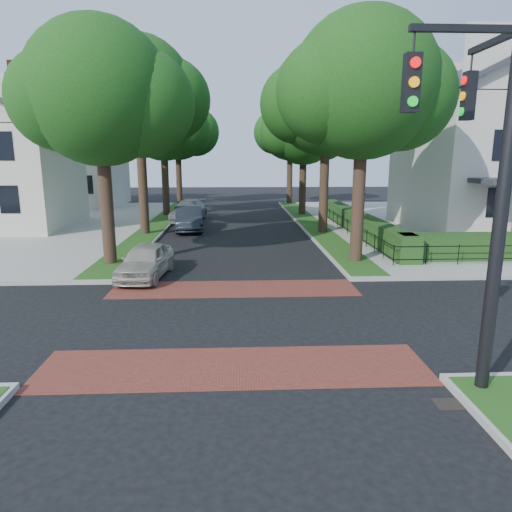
# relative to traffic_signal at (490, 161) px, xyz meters

# --- Properties ---
(ground) EXTENTS (120.00, 120.00, 0.00)m
(ground) POSITION_rel_traffic_signal_xyz_m (-4.89, 4.41, -4.71)
(ground) COLOR black
(ground) RESTS_ON ground
(sidewalk_ne) EXTENTS (30.00, 30.00, 0.15)m
(sidewalk_ne) POSITION_rel_traffic_signal_xyz_m (14.61, 23.41, -4.63)
(sidewalk_ne) COLOR gray
(sidewalk_ne) RESTS_ON ground
(crosswalk_far) EXTENTS (9.00, 2.20, 0.01)m
(crosswalk_far) POSITION_rel_traffic_signal_xyz_m (-4.89, 7.61, -4.70)
(crosswalk_far) COLOR maroon
(crosswalk_far) RESTS_ON ground
(crosswalk_near) EXTENTS (9.00, 2.20, 0.01)m
(crosswalk_near) POSITION_rel_traffic_signal_xyz_m (-4.89, 1.21, -4.70)
(crosswalk_near) COLOR maroon
(crosswalk_near) RESTS_ON ground
(storm_drain) EXTENTS (0.65, 0.45, 0.01)m
(storm_drain) POSITION_rel_traffic_signal_xyz_m (-0.59, -0.59, -4.70)
(storm_drain) COLOR black
(storm_drain) RESTS_ON ground
(grass_strip_ne) EXTENTS (1.60, 29.80, 0.02)m
(grass_strip_ne) POSITION_rel_traffic_signal_xyz_m (0.51, 23.51, -4.55)
(grass_strip_ne) COLOR #204714
(grass_strip_ne) RESTS_ON sidewalk_ne
(grass_strip_nw) EXTENTS (1.60, 29.80, 0.02)m
(grass_strip_nw) POSITION_rel_traffic_signal_xyz_m (-10.29, 23.51, -4.55)
(grass_strip_nw) COLOR #204714
(grass_strip_nw) RESTS_ON sidewalk_nw
(tree_right_near) EXTENTS (7.75, 6.67, 10.66)m
(tree_right_near) POSITION_rel_traffic_signal_xyz_m (0.72, 11.65, 2.92)
(tree_right_near) COLOR black
(tree_right_near) RESTS_ON sidewalk_ne
(tree_right_mid) EXTENTS (8.25, 7.09, 11.22)m
(tree_right_mid) POSITION_rel_traffic_signal_xyz_m (0.72, 19.66, 3.28)
(tree_right_mid) COLOR black
(tree_right_mid) RESTS_ON sidewalk_ne
(tree_right_far) EXTENTS (7.25, 6.23, 9.74)m
(tree_right_far) POSITION_rel_traffic_signal_xyz_m (0.71, 28.64, 2.20)
(tree_right_far) COLOR black
(tree_right_far) RESTS_ON sidewalk_ne
(tree_right_back) EXTENTS (7.50, 6.45, 10.20)m
(tree_right_back) POSITION_rel_traffic_signal_xyz_m (0.72, 37.64, 2.56)
(tree_right_back) COLOR black
(tree_right_back) RESTS_ON sidewalk_ne
(tree_left_near) EXTENTS (7.50, 6.45, 10.20)m
(tree_left_near) POSITION_rel_traffic_signal_xyz_m (-10.28, 11.64, 2.56)
(tree_left_near) COLOR black
(tree_left_near) RESTS_ON sidewalk_nw
(tree_left_mid) EXTENTS (8.00, 6.88, 11.48)m
(tree_left_mid) POSITION_rel_traffic_signal_xyz_m (-10.28, 19.66, 3.64)
(tree_left_mid) COLOR black
(tree_left_mid) RESTS_ON sidewalk_nw
(tree_left_far) EXTENTS (7.00, 6.02, 9.86)m
(tree_left_far) POSITION_rel_traffic_signal_xyz_m (-10.29, 28.63, 2.41)
(tree_left_far) COLOR black
(tree_left_far) RESTS_ON sidewalk_nw
(tree_left_back) EXTENTS (7.75, 6.66, 10.44)m
(tree_left_back) POSITION_rel_traffic_signal_xyz_m (-10.28, 37.65, 2.70)
(tree_left_back) COLOR black
(tree_left_back) RESTS_ON sidewalk_nw
(hedge_main_road) EXTENTS (1.00, 18.00, 1.20)m
(hedge_main_road) POSITION_rel_traffic_signal_xyz_m (2.81, 19.41, -3.96)
(hedge_main_road) COLOR #163C14
(hedge_main_road) RESTS_ON sidewalk_ne
(fence_main_road) EXTENTS (0.06, 18.00, 0.90)m
(fence_main_road) POSITION_rel_traffic_signal_xyz_m (2.01, 19.41, -4.11)
(fence_main_road) COLOR black
(fence_main_road) RESTS_ON sidewalk_ne
(house_victorian) EXTENTS (13.00, 13.05, 12.48)m
(house_victorian) POSITION_rel_traffic_signal_xyz_m (12.62, 20.33, 1.31)
(house_victorian) COLOR beige
(house_victorian) RESTS_ON sidewalk_ne
(house_left_far) EXTENTS (10.00, 9.00, 10.14)m
(house_left_far) POSITION_rel_traffic_signal_xyz_m (-20.38, 36.41, 0.33)
(house_left_far) COLOR beige
(house_left_far) RESTS_ON sidewalk_nw
(traffic_signal) EXTENTS (2.17, 2.00, 8.00)m
(traffic_signal) POSITION_rel_traffic_signal_xyz_m (0.00, 0.00, 0.00)
(traffic_signal) COLOR black
(traffic_signal) RESTS_ON sidewalk_se
(parked_car_front) EXTENTS (2.03, 4.18, 1.37)m
(parked_car_front) POSITION_rel_traffic_signal_xyz_m (-8.45, 9.43, -4.02)
(parked_car_front) COLOR #B3B0A1
(parked_car_front) RESTS_ON ground
(parked_car_middle) EXTENTS (2.23, 4.99, 1.59)m
(parked_car_middle) POSITION_rel_traffic_signal_xyz_m (-7.90, 21.23, -3.91)
(parked_car_middle) COLOR #1E242E
(parked_car_middle) RESTS_ON ground
(parked_car_rear) EXTENTS (2.70, 5.46, 1.53)m
(parked_car_rear) POSITION_rel_traffic_signal_xyz_m (-8.35, 25.89, -3.94)
(parked_car_rear) COLOR gray
(parked_car_rear) RESTS_ON ground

